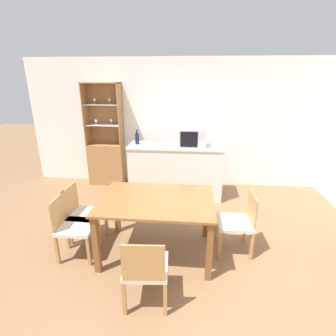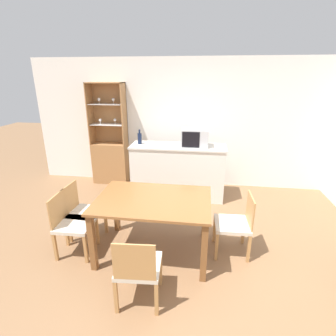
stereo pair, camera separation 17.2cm
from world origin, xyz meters
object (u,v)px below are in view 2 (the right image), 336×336
dining_chair_side_right_far (235,224)px  dining_chair_head_near (138,268)px  display_cabinet (111,155)px  microwave (195,138)px  dining_chair_side_left_near (72,224)px  wine_bottle (140,138)px  dining_chair_side_left_far (82,212)px  dining_table (153,207)px

dining_chair_side_right_far → dining_chair_head_near: bearing=130.6°
display_cabinet → microwave: bearing=-15.8°
dining_chair_side_right_far → dining_chair_head_near: size_ratio=1.00×
dining_chair_side_left_near → wine_bottle: (0.44, 1.93, 0.69)m
dining_chair_side_right_far → dining_chair_side_left_near: (-2.08, -0.30, 0.00)m
display_cabinet → dining_chair_side_left_near: display_cabinet is taller
dining_chair_side_right_far → dining_chair_side_left_far: bearing=87.5°
dining_chair_side_left_near → dining_table: bearing=96.3°
display_cabinet → dining_chair_side_right_far: display_cabinet is taller
display_cabinet → dining_chair_side_left_near: (0.34, -2.40, -0.19)m
dining_chair_head_near → dining_chair_side_left_near: (-1.04, 0.67, 0.00)m
dining_table → dining_chair_side_right_far: dining_chair_side_right_far is taller
dining_table → dining_chair_head_near: 0.86m
dining_chair_side_left_far → microwave: 2.29m
dining_chair_side_right_far → dining_table: bearing=95.7°
dining_table → dining_chair_side_left_far: (-1.04, 0.15, -0.24)m
display_cabinet → dining_chair_side_right_far: 3.21m
dining_chair_side_left_far → wine_bottle: wine_bottle is taller
dining_chair_side_right_far → dining_chair_side_left_near: same height
dining_chair_side_left_far → dining_chair_head_near: (1.04, -0.97, 0.00)m
dining_chair_side_right_far → wine_bottle: 2.41m
display_cabinet → dining_table: size_ratio=1.47×
microwave → dining_table: bearing=-103.6°
microwave → wine_bottle: (-1.03, 0.03, -0.05)m
dining_table → microwave: microwave is taller
wine_bottle → display_cabinet: bearing=148.4°
dining_chair_side_right_far → dining_chair_side_left_near: size_ratio=1.00×
dining_chair_side_left_near → microwave: (1.46, 1.89, 0.74)m
dining_chair_side_right_far → dining_chair_side_left_far: size_ratio=1.00×
dining_chair_side_left_far → dining_table: bearing=84.6°
dining_chair_head_near → microwave: 2.70m
display_cabinet → dining_chair_head_near: bearing=-65.8°
display_cabinet → dining_table: display_cabinet is taller
display_cabinet → dining_chair_side_left_far: display_cabinet is taller
dining_chair_side_left_far → wine_bottle: size_ratio=3.01×
microwave → wine_bottle: bearing=178.1°
display_cabinet → dining_chair_side_left_far: bearing=-80.9°
dining_chair_head_near → microwave: size_ratio=1.72×
dining_chair_side_right_far → wine_bottle: (-1.64, 1.63, 0.69)m
dining_chair_side_right_far → microwave: microwave is taller
dining_table → dining_chair_head_near: dining_chair_head_near is taller
display_cabinet → dining_chair_head_near: (1.38, -3.08, -0.19)m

